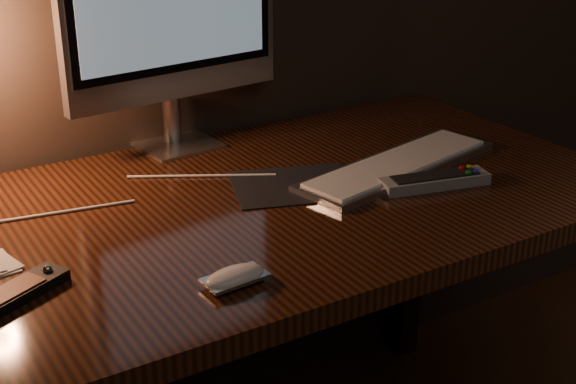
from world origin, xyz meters
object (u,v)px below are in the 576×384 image
desk (197,258)px  keyboard (398,165)px  media_remote (23,288)px  tv_remote (435,181)px  mouse (235,279)px  monitor (171,6)px

desk → keyboard: size_ratio=3.33×
media_remote → tv_remote: (0.77, -0.00, 0.00)m
keyboard → mouse: 0.55m
monitor → keyboard: 0.56m
desk → tv_remote: (0.41, -0.20, 0.14)m
tv_remote → monitor: bearing=138.8°
keyboard → mouse: same height
media_remote → desk: bearing=1.6°
desk → monitor: monitor is taller
desk → mouse: mouse is taller
keyboard → media_remote: size_ratio=3.34×
keyboard → tv_remote: size_ratio=2.18×
desk → mouse: size_ratio=16.56×
monitor → keyboard: bearing=-53.3°
tv_remote → desk: bearing=167.9°
media_remote → tv_remote: tv_remote is taller
monitor → media_remote: (-0.45, -0.45, -0.29)m
desk → mouse: 0.37m
media_remote → monitor: bearing=18.6°
monitor → tv_remote: size_ratio=2.31×
desk → monitor: 0.51m
desk → media_remote: media_remote is taller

